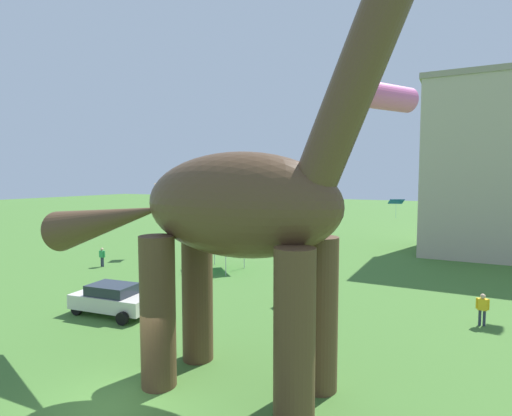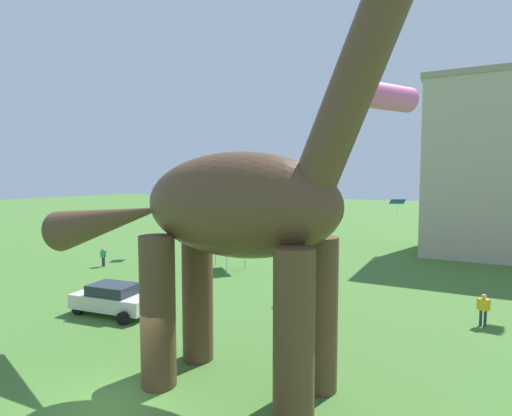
% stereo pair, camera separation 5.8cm
% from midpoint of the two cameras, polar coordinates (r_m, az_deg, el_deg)
% --- Properties ---
extents(ground_plane, '(240.00, 240.00, 0.00)m').
position_cam_midpoint_polar(ground_plane, '(14.30, -19.71, -24.95)').
color(ground_plane, '#42702D').
extents(dinosaur_sculpture, '(16.05, 3.40, 16.77)m').
position_cam_midpoint_polar(dinosaur_sculpture, '(12.97, -2.79, 0.46)').
color(dinosaur_sculpture, '#513823').
rests_on(dinosaur_sculpture, ground_plane).
extents(parked_sedan_left, '(4.37, 2.24, 1.55)m').
position_cam_midpoint_polar(parked_sedan_left, '(22.17, -19.49, -11.99)').
color(parked_sedan_left, silver).
rests_on(parked_sedan_left, ground_plane).
extents(person_near_flyer, '(0.57, 0.25, 1.52)m').
position_cam_midpoint_polar(person_near_flyer, '(22.08, 29.57, -12.06)').
color(person_near_flyer, '#2D3347').
rests_on(person_near_flyer, ground_plane).
extents(person_photographer, '(0.66, 0.29, 1.76)m').
position_cam_midpoint_polar(person_photographer, '(22.42, 4.78, -10.88)').
color(person_photographer, black).
rests_on(person_photographer, ground_plane).
extents(person_strolling_adult, '(0.56, 0.24, 1.48)m').
position_cam_midpoint_polar(person_strolling_adult, '(33.78, -20.77, -6.26)').
color(person_strolling_adult, '#2D3347').
rests_on(person_strolling_adult, ground_plane).
extents(festival_canopy_tent, '(3.15, 3.15, 3.00)m').
position_cam_midpoint_polar(festival_canopy_tent, '(30.28, -4.99, -4.04)').
color(festival_canopy_tent, '#B2B2B7').
rests_on(festival_canopy_tent, ground_plane).
extents(kite_apex, '(3.08, 2.96, 0.87)m').
position_cam_midpoint_polar(kite_apex, '(14.14, 15.92, 14.81)').
color(kite_apex, pink).
extents(kite_high_left, '(1.35, 1.49, 1.51)m').
position_cam_midpoint_polar(kite_high_left, '(37.18, -13.19, 3.20)').
color(kite_high_left, orange).
extents(kite_mid_left, '(1.34, 1.15, 1.50)m').
position_cam_midpoint_polar(kite_mid_left, '(33.35, 19.42, 0.84)').
color(kite_mid_left, '#287AE5').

